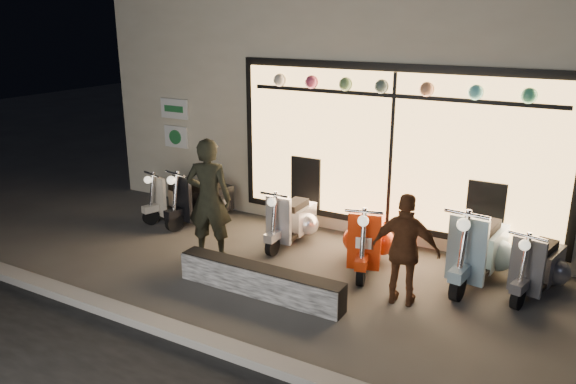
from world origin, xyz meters
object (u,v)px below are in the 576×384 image
Objects in this scene: scooter_silver at (294,219)px; graffiti_barrier at (260,281)px; scooter_red at (368,238)px; man at (209,199)px; woman at (405,250)px.

graffiti_barrier is at bearing -74.98° from scooter_silver.
scooter_red is 0.77× the size of man.
man reaches higher than graffiti_barrier.
scooter_silver is at bearing -144.64° from man.
man is at bearing -125.18° from scooter_silver.
scooter_silver is (-0.52, 1.86, 0.18)m from graffiti_barrier.
scooter_red is 1.30m from woman.
man is (-2.20, -0.94, 0.52)m from scooter_red.
woman is at bearing 22.39° from graffiti_barrier.
man reaches higher than woman.
graffiti_barrier is at bearing 132.38° from man.
man is 1.26× the size of woman.
graffiti_barrier is 1.94m from scooter_silver.
scooter_silver is 1.53m from man.
scooter_silver is at bearing -33.79° from woman.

